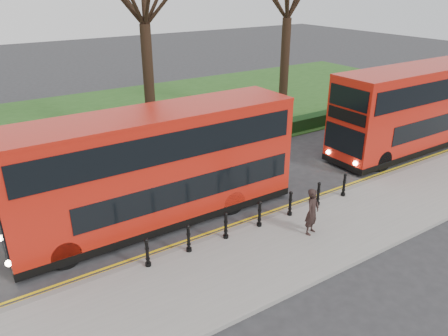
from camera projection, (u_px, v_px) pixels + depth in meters
ground at (214, 223)px, 17.28m from camera, size 120.00×120.00×0.00m
pavement at (260, 259)px, 14.95m from camera, size 60.00×4.00×0.15m
kerb at (228, 233)px, 16.48m from camera, size 60.00×0.25×0.16m
grass_verge at (93, 125)px, 28.75m from camera, size 60.00×18.00×0.06m
hedge at (143, 159)px, 22.33m from camera, size 60.00×0.90×0.80m
yellow_line_outer at (223, 231)px, 16.74m from camera, size 60.00×0.10×0.01m
yellow_line_inner at (221, 228)px, 16.90m from camera, size 60.00×0.10×0.01m
bollard_row at (260, 214)px, 16.60m from camera, size 9.41×0.15×1.00m
bus_lead at (157, 169)px, 16.59m from camera, size 11.25×2.58×4.48m
bus_rear at (418, 108)px, 24.05m from camera, size 11.61×2.67×4.62m
pedestrian at (312, 212)px, 15.98m from camera, size 0.76×0.63×1.80m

